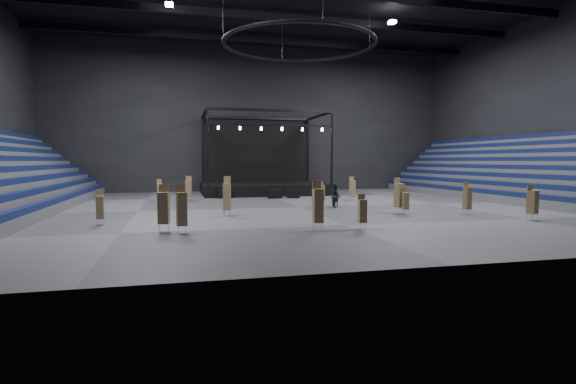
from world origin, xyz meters
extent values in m
plane|color=#474749|center=(0.00, 0.00, 0.00)|extent=(50.00, 50.00, 0.00)
cube|color=black|center=(0.00, 21.00, 9.00)|extent=(50.00, 0.20, 18.00)
cube|color=black|center=(0.00, -21.00, 9.00)|extent=(50.00, 0.20, 18.00)
cube|color=black|center=(25.00, 0.00, 9.00)|extent=(0.20, 42.00, 18.00)
cube|color=#4D4D50|center=(-21.40, 0.00, 0.38)|extent=(7.20, 40.00, 0.75)
cube|color=#0D1239|center=(-18.12, 0.00, 0.95)|extent=(0.59, 40.00, 0.40)
cube|color=#0D1239|center=(-19.02, 0.00, 1.70)|extent=(0.59, 40.00, 0.40)
cube|color=#0D1239|center=(-19.91, 0.00, 2.45)|extent=(0.59, 40.00, 0.40)
cube|color=#0D1239|center=(-20.82, 0.00, 3.20)|extent=(0.59, 40.00, 0.40)
cube|color=#4D4D50|center=(21.40, 0.00, 0.38)|extent=(7.20, 40.00, 0.75)
cube|color=#0D1239|center=(18.12, 0.00, 0.95)|extent=(0.59, 40.00, 0.40)
cube|color=#4D4D50|center=(21.85, 0.00, 0.75)|extent=(6.30, 40.00, 1.50)
cube|color=#0D1239|center=(19.02, 0.00, 1.70)|extent=(0.59, 40.00, 0.40)
cube|color=#4D4D50|center=(22.30, 0.00, 1.12)|extent=(5.40, 40.00, 2.25)
cube|color=#0D1239|center=(19.91, 0.00, 2.45)|extent=(0.59, 40.00, 0.40)
cube|color=#4D4D50|center=(22.75, 0.00, 1.50)|extent=(4.50, 40.00, 3.00)
cube|color=#0D1239|center=(20.82, 0.00, 3.20)|extent=(0.59, 40.00, 0.40)
cube|color=#4D4D50|center=(23.20, 0.00, 1.88)|extent=(3.60, 40.00, 3.75)
cube|color=#0D1239|center=(21.71, 0.00, 3.95)|extent=(0.59, 40.00, 0.40)
cube|color=#4D4D50|center=(23.65, 0.00, 2.25)|extent=(2.70, 40.00, 4.50)
cube|color=#0D1239|center=(22.61, 0.00, 4.70)|extent=(0.59, 40.00, 0.40)
cube|color=#4D4D50|center=(24.10, 0.00, 2.62)|extent=(1.80, 40.00, 5.25)
cube|color=#0D1239|center=(23.52, 0.00, 5.45)|extent=(0.59, 40.00, 0.40)
cube|color=#4D4D50|center=(24.55, 0.00, 3.00)|extent=(0.90, 40.00, 6.00)
cube|color=#0D1239|center=(24.41, 0.00, 6.20)|extent=(0.59, 40.00, 0.40)
cube|color=black|center=(0.00, 15.50, 0.60)|extent=(14.00, 10.00, 1.20)
cube|color=black|center=(0.00, 20.30, 5.20)|extent=(13.30, 0.30, 8.00)
cylinder|color=black|center=(-6.60, 10.90, 5.10)|extent=(0.24, 0.24, 7.80)
cylinder|color=black|center=(-6.60, 20.10, 5.10)|extent=(0.24, 0.24, 7.80)
cylinder|color=black|center=(6.60, 10.90, 5.10)|extent=(0.24, 0.24, 7.80)
cylinder|color=black|center=(6.60, 20.10, 5.10)|extent=(0.24, 0.24, 7.80)
cube|color=black|center=(0.00, 10.90, 9.00)|extent=(13.40, 0.25, 0.25)
cube|color=black|center=(0.00, 20.10, 9.00)|extent=(13.40, 0.25, 0.25)
cube|color=black|center=(0.00, 10.90, 7.50)|extent=(13.40, 0.20, 0.20)
cylinder|color=white|center=(-5.50, 10.90, 7.10)|extent=(0.24, 0.24, 0.35)
cylinder|color=white|center=(-3.30, 10.90, 7.10)|extent=(0.24, 0.24, 0.35)
cylinder|color=white|center=(-1.10, 10.90, 7.10)|extent=(0.24, 0.24, 0.35)
cylinder|color=white|center=(1.10, 10.90, 7.10)|extent=(0.24, 0.24, 0.35)
cylinder|color=white|center=(3.30, 10.90, 7.10)|extent=(0.24, 0.24, 0.35)
cylinder|color=white|center=(5.50, 10.90, 7.10)|extent=(0.24, 0.24, 0.35)
torus|color=black|center=(0.00, 0.00, 13.00)|extent=(12.30, 12.30, 0.30)
cylinder|color=black|center=(6.00, 0.00, 15.50)|extent=(0.04, 0.04, 5.00)
cylinder|color=black|center=(0.00, 6.00, 15.50)|extent=(0.04, 0.04, 5.00)
cylinder|color=black|center=(-6.00, 0.00, 15.50)|extent=(0.04, 0.04, 5.00)
cube|color=black|center=(0.00, 7.00, 17.20)|extent=(49.00, 0.35, 0.70)
cube|color=black|center=(0.00, 15.00, 17.20)|extent=(49.00, 0.35, 0.70)
cube|color=white|center=(-10.00, 4.00, 16.60)|extent=(0.60, 0.60, 0.25)
cube|color=white|center=(10.00, 4.00, 16.60)|extent=(0.60, 0.60, 0.25)
cube|color=black|center=(-5.00, 10.25, 0.44)|extent=(1.36, 0.76, 0.87)
cube|color=black|center=(-0.13, 8.80, 0.45)|extent=(1.40, 0.80, 0.90)
cube|color=black|center=(1.74, 8.69, 0.42)|extent=(1.34, 0.84, 0.83)
cylinder|color=silver|center=(10.04, -7.75, 0.18)|extent=(0.03, 0.03, 0.37)
cylinder|color=silver|center=(10.04, -7.40, 0.18)|extent=(0.03, 0.03, 0.37)
cylinder|color=silver|center=(10.39, -7.75, 0.18)|extent=(0.03, 0.03, 0.37)
cylinder|color=silver|center=(10.39, -7.40, 0.18)|extent=(0.03, 0.03, 0.37)
cube|color=olive|center=(10.21, -7.57, 1.15)|extent=(0.49, 0.49, 1.57)
cube|color=olive|center=(10.19, -7.39, 1.89)|extent=(0.43, 0.10, 0.86)
cylinder|color=silver|center=(-6.49, -4.67, 0.21)|extent=(0.03, 0.03, 0.41)
cylinder|color=silver|center=(-6.49, -4.28, 0.21)|extent=(0.03, 0.03, 0.41)
cylinder|color=silver|center=(-6.10, -4.67, 0.21)|extent=(0.03, 0.03, 0.41)
cylinder|color=silver|center=(-6.10, -4.28, 0.21)|extent=(0.03, 0.03, 0.41)
cube|color=olive|center=(-6.30, -4.48, 1.34)|extent=(0.59, 0.59, 1.85)
cube|color=olive|center=(-6.25, -4.28, 2.21)|extent=(0.48, 0.17, 1.02)
cylinder|color=silver|center=(0.24, -12.17, 0.18)|extent=(0.03, 0.03, 0.35)
cylinder|color=silver|center=(0.24, -11.83, 0.18)|extent=(0.03, 0.03, 0.35)
cylinder|color=silver|center=(0.58, -12.17, 0.18)|extent=(0.03, 0.03, 0.35)
cylinder|color=silver|center=(0.58, -11.83, 0.18)|extent=(0.03, 0.03, 0.35)
cube|color=olive|center=(0.41, -12.00, 0.99)|extent=(0.45, 0.45, 1.28)
cube|color=olive|center=(0.42, -11.82, 1.58)|extent=(0.41, 0.08, 0.71)
cylinder|color=silver|center=(-9.55, -11.50, 0.20)|extent=(0.03, 0.03, 0.41)
cylinder|color=silver|center=(-9.55, -11.11, 0.20)|extent=(0.03, 0.03, 0.41)
cylinder|color=silver|center=(-9.16, -11.50, 0.20)|extent=(0.03, 0.03, 0.41)
cylinder|color=silver|center=(-9.16, -11.11, 0.20)|extent=(0.03, 0.03, 0.41)
cube|color=olive|center=(-9.35, -11.30, 1.28)|extent=(0.57, 0.57, 1.74)
cube|color=olive|center=(-9.39, -11.10, 2.10)|extent=(0.47, 0.15, 0.96)
cylinder|color=silver|center=(-14.17, -7.15, 0.17)|extent=(0.03, 0.03, 0.35)
cylinder|color=silver|center=(-14.17, -6.82, 0.17)|extent=(0.03, 0.03, 0.35)
cylinder|color=silver|center=(-13.83, -7.15, 0.17)|extent=(0.03, 0.03, 0.35)
cylinder|color=silver|center=(-13.83, -6.82, 0.17)|extent=(0.03, 0.03, 0.35)
cube|color=olive|center=(-14.00, -6.98, 1.03)|extent=(0.44, 0.44, 1.36)
cube|color=olive|center=(-14.01, -6.81, 1.66)|extent=(0.40, 0.07, 0.75)
cylinder|color=silver|center=(5.64, -6.08, 0.22)|extent=(0.03, 0.03, 0.44)
cylinder|color=silver|center=(5.64, -5.66, 0.22)|extent=(0.03, 0.03, 0.44)
cylinder|color=silver|center=(6.06, -6.08, 0.22)|extent=(0.03, 0.03, 0.44)
cylinder|color=silver|center=(6.06, -5.66, 0.22)|extent=(0.03, 0.03, 0.44)
cube|color=olive|center=(5.85, -5.87, 1.30)|extent=(0.68, 0.68, 1.72)
cube|color=olive|center=(5.78, -5.66, 2.11)|extent=(0.50, 0.23, 0.94)
cylinder|color=silver|center=(2.29, 1.43, 0.17)|extent=(0.03, 0.03, 0.34)
cylinder|color=silver|center=(2.29, 1.75, 0.17)|extent=(0.03, 0.03, 0.34)
cylinder|color=silver|center=(2.62, 1.43, 0.17)|extent=(0.03, 0.03, 0.34)
cylinder|color=silver|center=(2.62, 1.75, 0.17)|extent=(0.03, 0.03, 0.34)
cube|color=olive|center=(2.46, 1.59, 1.00)|extent=(0.47, 0.47, 1.33)
cube|color=olive|center=(2.43, 1.76, 1.62)|extent=(0.40, 0.11, 0.73)
cylinder|color=silver|center=(-10.49, -10.85, 0.23)|extent=(0.03, 0.03, 0.46)
cylinder|color=silver|center=(-10.49, -10.42, 0.23)|extent=(0.03, 0.03, 0.46)
cylinder|color=silver|center=(-10.06, -10.85, 0.23)|extent=(0.03, 0.03, 0.46)
cylinder|color=silver|center=(-10.06, -10.42, 0.23)|extent=(0.03, 0.03, 0.46)
cube|color=olive|center=(-10.27, -10.64, 1.29)|extent=(0.64, 0.64, 1.67)
cube|color=olive|center=(-10.23, -10.41, 2.07)|extent=(0.53, 0.16, 0.92)
cylinder|color=silver|center=(6.42, 4.76, 0.20)|extent=(0.03, 0.03, 0.40)
cylinder|color=silver|center=(6.42, 5.14, 0.20)|extent=(0.03, 0.03, 0.40)
cylinder|color=silver|center=(6.80, 4.76, 0.20)|extent=(0.03, 0.03, 0.40)
cylinder|color=silver|center=(6.80, 5.14, 0.20)|extent=(0.03, 0.03, 0.40)
cube|color=olive|center=(6.61, 4.95, 1.15)|extent=(0.49, 0.49, 1.50)
cube|color=olive|center=(6.61, 5.15, 1.85)|extent=(0.46, 0.06, 0.82)
cylinder|color=silver|center=(8.91, 0.50, 0.17)|extent=(0.03, 0.03, 0.34)
cylinder|color=silver|center=(8.91, 0.83, 0.17)|extent=(0.03, 0.03, 0.34)
cylinder|color=silver|center=(9.23, 0.50, 0.17)|extent=(0.03, 0.03, 0.34)
cylinder|color=silver|center=(9.23, 0.83, 0.17)|extent=(0.03, 0.03, 0.34)
cube|color=olive|center=(9.07, 0.67, 1.09)|extent=(0.49, 0.49, 1.51)
cube|color=olive|center=(9.03, 0.83, 1.80)|extent=(0.39, 0.13, 0.83)
cylinder|color=silver|center=(-2.39, -12.21, 0.22)|extent=(0.03, 0.03, 0.43)
cylinder|color=silver|center=(-2.39, -11.79, 0.22)|extent=(0.03, 0.03, 0.43)
cylinder|color=silver|center=(-1.98, -12.21, 0.22)|extent=(0.03, 0.03, 0.43)
cylinder|color=silver|center=(-1.98, -11.79, 0.22)|extent=(0.03, 0.03, 0.43)
cube|color=olive|center=(-2.18, -12.00, 1.35)|extent=(0.53, 0.53, 1.83)
cube|color=olive|center=(-2.18, -11.78, 2.21)|extent=(0.50, 0.07, 1.01)
cylinder|color=silver|center=(-8.82, 7.41, 0.23)|extent=(0.03, 0.03, 0.45)
cylinder|color=silver|center=(-8.82, 7.84, 0.23)|extent=(0.03, 0.03, 0.45)
cylinder|color=silver|center=(-8.39, 7.41, 0.23)|extent=(0.03, 0.03, 0.45)
cylinder|color=silver|center=(-8.39, 7.84, 0.23)|extent=(0.03, 0.03, 0.45)
cube|color=olive|center=(-8.60, 7.62, 1.22)|extent=(0.62, 0.62, 1.53)
cube|color=olive|center=(-8.57, 7.84, 1.93)|extent=(0.52, 0.15, 0.84)
cylinder|color=silver|center=(11.99, -11.59, 0.22)|extent=(0.03, 0.03, 0.43)
cylinder|color=silver|center=(11.99, -11.18, 0.22)|extent=(0.03, 0.03, 0.43)
cylinder|color=silver|center=(12.40, -11.59, 0.22)|extent=(0.03, 0.03, 0.43)
cylinder|color=silver|center=(12.40, -11.18, 0.22)|extent=(0.03, 0.03, 0.43)
cube|color=olive|center=(12.19, -11.38, 1.17)|extent=(0.66, 0.66, 1.48)
cube|color=olive|center=(12.12, -11.18, 1.86)|extent=(0.49, 0.22, 0.81)
cylinder|color=silver|center=(-11.20, 3.28, 0.17)|extent=(0.03, 0.03, 0.35)
cylinder|color=silver|center=(-11.20, 3.61, 0.17)|extent=(0.03, 0.03, 0.35)
cylinder|color=silver|center=(-10.87, 3.28, 0.17)|extent=(0.03, 0.03, 0.35)
cylinder|color=silver|center=(-10.87, 3.61, 0.17)|extent=(0.03, 0.03, 0.35)
cube|color=olive|center=(-11.04, 3.44, 1.12)|extent=(0.46, 0.46, 1.54)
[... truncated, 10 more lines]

